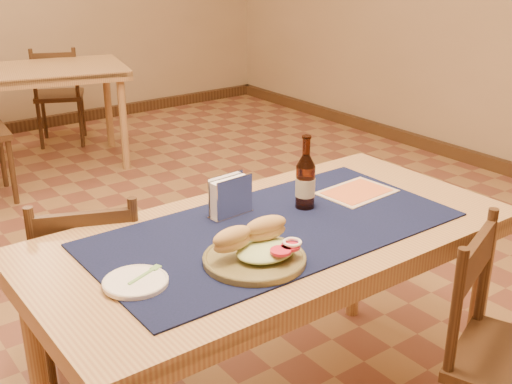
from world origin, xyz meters
TOP-DOWN VIEW (x-y plane):
  - room at (0.00, 0.00)m, footprint 6.04×7.04m
  - main_table at (0.00, -0.80)m, footprint 1.60×0.80m
  - placemat at (0.00, -0.80)m, footprint 1.20×0.60m
  - baseboard at (0.00, 0.00)m, footprint 6.00×7.00m
  - back_table at (0.18, 2.45)m, footprint 1.67×1.11m
  - chair_main_far at (-0.43, -0.27)m, footprint 0.50×0.50m
  - chair_main_near at (0.44, -1.42)m, footprint 0.50×0.50m
  - chair_back_far at (0.63, 2.89)m, footprint 0.50×0.50m
  - sandwich_plate at (-0.18, -0.95)m, footprint 0.30×0.30m
  - side_plate at (-0.53, -0.86)m, footprint 0.18×0.18m
  - fork at (-0.48, -0.85)m, footprint 0.12×0.06m
  - beer_bottle at (0.19, -0.73)m, footprint 0.07×0.07m
  - napkin_holder at (-0.05, -0.63)m, footprint 0.16×0.07m
  - menu_card at (0.44, -0.74)m, footprint 0.28×0.21m

SIDE VIEW (x-z plane):
  - baseboard at x=0.00m, z-range 0.00..0.10m
  - chair_back_far at x=0.63m, z-range 0.02..0.84m
  - chair_main_far at x=-0.43m, z-range 0.02..0.85m
  - chair_main_near at x=0.44m, z-range 0.02..0.85m
  - main_table at x=0.00m, z-range 0.29..1.04m
  - back_table at x=0.18m, z-range 0.29..1.04m
  - placemat at x=0.00m, z-range 0.75..0.76m
  - menu_card at x=0.44m, z-range 0.76..0.76m
  - side_plate at x=-0.53m, z-range 0.76..0.77m
  - fork at x=-0.48m, z-range 0.77..0.77m
  - sandwich_plate at x=-0.18m, z-range 0.73..0.84m
  - napkin_holder at x=-0.05m, z-range 0.75..0.89m
  - beer_bottle at x=0.19m, z-range 0.72..0.98m
  - room at x=0.00m, z-range -0.02..2.82m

